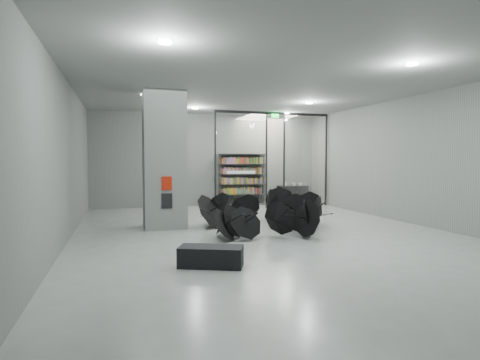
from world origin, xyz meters
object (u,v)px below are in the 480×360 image
object	(u,v)px
column	(164,160)
bench	(211,256)
bookshelf	(242,179)
shop_counter	(292,195)
umbrella_cluster	(270,218)

from	to	relation	value
column	bench	size ratio (longest dim) A/B	3.35
column	bench	world-z (taller)	column
bench	bookshelf	bearing A→B (deg)	92.51
bench	bookshelf	size ratio (longest dim) A/B	0.52
bookshelf	bench	bearing A→B (deg)	-105.39
column	shop_counter	bearing A→B (deg)	36.21
shop_counter	column	bearing A→B (deg)	-140.32
column	umbrella_cluster	size ratio (longest dim) A/B	0.82
bookshelf	umbrella_cluster	world-z (taller)	bookshelf
column	bench	bearing A→B (deg)	-85.50
column	bookshelf	xyz separation A→B (m)	(3.92, 4.75, -0.86)
bench	umbrella_cluster	world-z (taller)	umbrella_cluster
column	bookshelf	bearing A→B (deg)	50.50
bookshelf	shop_counter	distance (m)	2.52
bench	shop_counter	size ratio (longest dim) A/B	0.88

